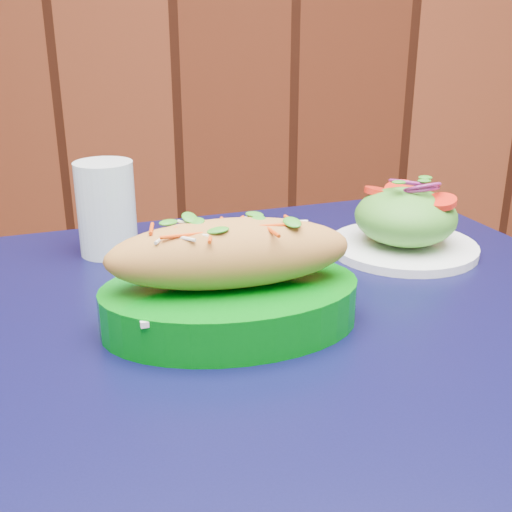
{
  "coord_description": "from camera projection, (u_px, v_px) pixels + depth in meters",
  "views": [
    {
      "loc": [
        0.13,
        0.77,
        1.06
      ],
      "look_at": [
        0.17,
        1.43,
        0.81
      ],
      "focal_mm": 45.0,
      "sensor_mm": 36.0,
      "label": 1
    }
  ],
  "objects": [
    {
      "name": "salad_plate",
      "position": [
        405.0,
        223.0,
        0.89
      ],
      "size": [
        0.21,
        0.21,
        0.1
      ],
      "rotation": [
        0.0,
        0.0,
        0.01
      ],
      "color": "white",
      "rests_on": "cafe_table"
    },
    {
      "name": "banh_mi_basket",
      "position": [
        230.0,
        282.0,
        0.67
      ],
      "size": [
        0.3,
        0.22,
        0.13
      ],
      "rotation": [
        0.0,
        0.0,
        0.16
      ],
      "color": "#006C0B",
      "rests_on": "cafe_table"
    },
    {
      "name": "cafe_table",
      "position": [
        303.0,
        383.0,
        0.74
      ],
      "size": [
        0.99,
        0.99,
        0.75
      ],
      "rotation": [
        0.0,
        0.0,
        0.29
      ],
      "color": "black",
      "rests_on": "ground"
    },
    {
      "name": "water_glass",
      "position": [
        106.0,
        208.0,
        0.88
      ],
      "size": [
        0.08,
        0.08,
        0.13
      ],
      "primitive_type": "cylinder",
      "color": "silver",
      "rests_on": "cafe_table"
    }
  ]
}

